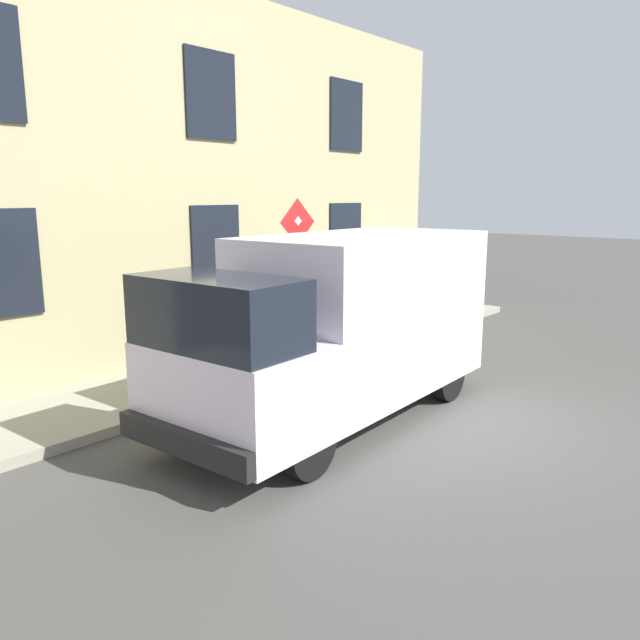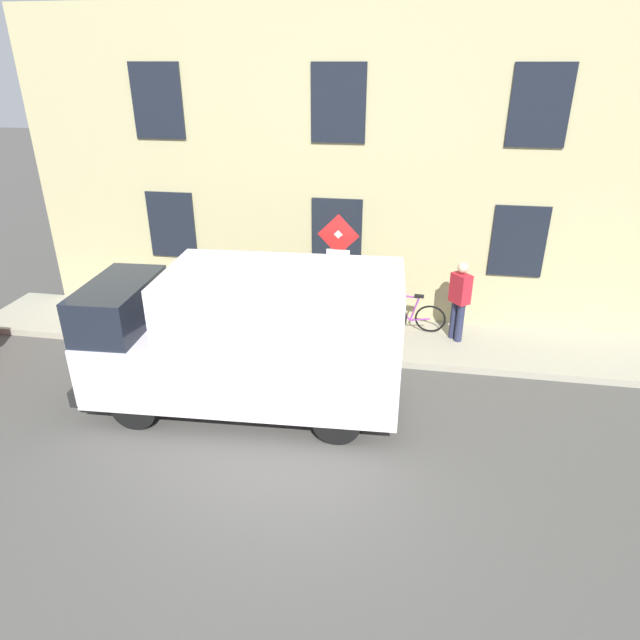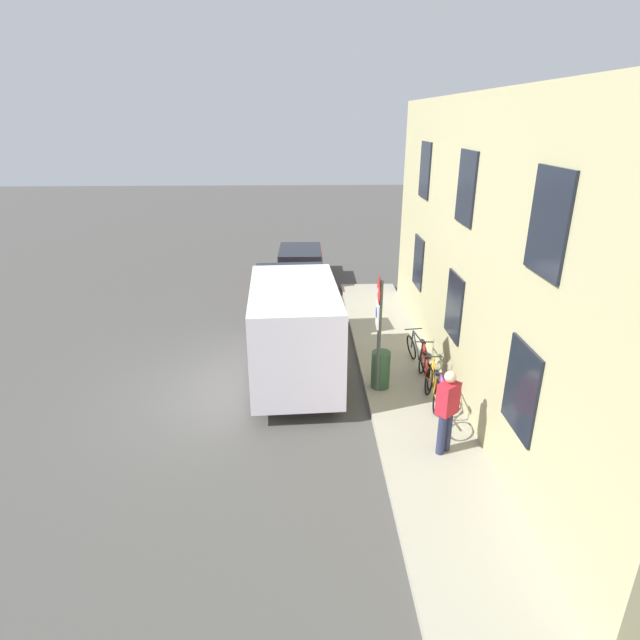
{
  "view_description": "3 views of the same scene",
  "coord_description": "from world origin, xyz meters",
  "px_view_note": "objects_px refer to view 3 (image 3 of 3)",
  "views": [
    {
      "loc": [
        -3.9,
        7.33,
        3.04
      ],
      "look_at": [
        2.28,
        0.16,
        1.12
      ],
      "focal_mm": 34.63,
      "sensor_mm": 36.0,
      "label": 1
    },
    {
      "loc": [
        -6.65,
        -1.61,
        5.54
      ],
      "look_at": [
        2.2,
        -0.1,
        1.29
      ],
      "focal_mm": 30.98,
      "sensor_mm": 36.0,
      "label": 2
    },
    {
      "loc": [
        1.51,
        -10.8,
        6.11
      ],
      "look_at": [
        1.92,
        1.07,
        1.4
      ],
      "focal_mm": 28.71,
      "sensor_mm": 36.0,
      "label": 3
    }
  ],
  "objects_px": {
    "sign_post_stacked": "(378,317)",
    "bicycle_orange": "(434,386)",
    "bicycle_red": "(425,369)",
    "delivery_van": "(294,325)",
    "bicycle_purple": "(443,405)",
    "pedestrian": "(447,409)",
    "parked_hatchback": "(300,264)",
    "bicycle_black": "(418,354)",
    "litter_bin": "(381,369)"
  },
  "relations": [
    {
      "from": "bicycle_purple",
      "to": "bicycle_black",
      "type": "distance_m",
      "value": 2.46
    },
    {
      "from": "litter_bin",
      "to": "bicycle_black",
      "type": "bearing_deg",
      "value": 41.01
    },
    {
      "from": "sign_post_stacked",
      "to": "delivery_van",
      "type": "distance_m",
      "value": 2.35
    },
    {
      "from": "delivery_van",
      "to": "bicycle_orange",
      "type": "distance_m",
      "value": 3.69
    },
    {
      "from": "sign_post_stacked",
      "to": "bicycle_black",
      "type": "distance_m",
      "value": 2.23
    },
    {
      "from": "bicycle_red",
      "to": "litter_bin",
      "type": "xyz_separation_m",
      "value": [
        -1.1,
        -0.14,
        0.08
      ]
    },
    {
      "from": "bicycle_red",
      "to": "bicycle_black",
      "type": "bearing_deg",
      "value": 4.71
    },
    {
      "from": "delivery_van",
      "to": "bicycle_orange",
      "type": "xyz_separation_m",
      "value": [
        3.15,
        -1.73,
        -0.82
      ]
    },
    {
      "from": "delivery_van",
      "to": "parked_hatchback",
      "type": "bearing_deg",
      "value": -3.93
    },
    {
      "from": "bicycle_red",
      "to": "parked_hatchback",
      "type": "bearing_deg",
      "value": 23.72
    },
    {
      "from": "delivery_van",
      "to": "bicycle_purple",
      "type": "relative_size",
      "value": 3.16
    },
    {
      "from": "sign_post_stacked",
      "to": "bicycle_purple",
      "type": "distance_m",
      "value": 2.34
    },
    {
      "from": "bicycle_red",
      "to": "bicycle_black",
      "type": "height_order",
      "value": "same"
    },
    {
      "from": "parked_hatchback",
      "to": "litter_bin",
      "type": "height_order",
      "value": "parked_hatchback"
    },
    {
      "from": "pedestrian",
      "to": "bicycle_red",
      "type": "bearing_deg",
      "value": -43.94
    },
    {
      "from": "sign_post_stacked",
      "to": "bicycle_orange",
      "type": "height_order",
      "value": "sign_post_stacked"
    },
    {
      "from": "parked_hatchback",
      "to": "delivery_van",
      "type": "bearing_deg",
      "value": 179.68
    },
    {
      "from": "sign_post_stacked",
      "to": "parked_hatchback",
      "type": "bearing_deg",
      "value": 101.1
    },
    {
      "from": "litter_bin",
      "to": "bicycle_red",
      "type": "bearing_deg",
      "value": 7.06
    },
    {
      "from": "bicycle_purple",
      "to": "litter_bin",
      "type": "distance_m",
      "value": 1.87
    },
    {
      "from": "delivery_van",
      "to": "pedestrian",
      "type": "relative_size",
      "value": 3.15
    },
    {
      "from": "bicycle_red",
      "to": "bicycle_black",
      "type": "relative_size",
      "value": 1.0
    },
    {
      "from": "pedestrian",
      "to": "parked_hatchback",
      "type": "bearing_deg",
      "value": -24.92
    },
    {
      "from": "delivery_van",
      "to": "bicycle_orange",
      "type": "bearing_deg",
      "value": -121.68
    },
    {
      "from": "bicycle_black",
      "to": "pedestrian",
      "type": "bearing_deg",
      "value": 168.3
    },
    {
      "from": "bicycle_orange",
      "to": "bicycle_black",
      "type": "bearing_deg",
      "value": 6.36
    },
    {
      "from": "bicycle_orange",
      "to": "bicycle_red",
      "type": "xyz_separation_m",
      "value": [
        -0.0,
        0.82,
        0.0
      ]
    },
    {
      "from": "delivery_van",
      "to": "bicycle_black",
      "type": "relative_size",
      "value": 3.16
    },
    {
      "from": "parked_hatchback",
      "to": "bicycle_purple",
      "type": "bearing_deg",
      "value": -163.01
    },
    {
      "from": "parked_hatchback",
      "to": "bicycle_red",
      "type": "bearing_deg",
      "value": -160.14
    },
    {
      "from": "bicycle_red",
      "to": "delivery_van",
      "type": "bearing_deg",
      "value": 78.49
    },
    {
      "from": "pedestrian",
      "to": "sign_post_stacked",
      "type": "bearing_deg",
      "value": -16.22
    },
    {
      "from": "bicycle_purple",
      "to": "pedestrian",
      "type": "height_order",
      "value": "pedestrian"
    },
    {
      "from": "pedestrian",
      "to": "bicycle_black",
      "type": "bearing_deg",
      "value": -42.66
    },
    {
      "from": "sign_post_stacked",
      "to": "litter_bin",
      "type": "height_order",
      "value": "sign_post_stacked"
    },
    {
      "from": "sign_post_stacked",
      "to": "bicycle_orange",
      "type": "xyz_separation_m",
      "value": [
        1.24,
        -0.51,
        -1.46
      ]
    },
    {
      "from": "sign_post_stacked",
      "to": "litter_bin",
      "type": "relative_size",
      "value": 3.03
    },
    {
      "from": "parked_hatchback",
      "to": "bicycle_black",
      "type": "height_order",
      "value": "parked_hatchback"
    },
    {
      "from": "parked_hatchback",
      "to": "bicycle_orange",
      "type": "bearing_deg",
      "value": -161.68
    },
    {
      "from": "bicycle_black",
      "to": "pedestrian",
      "type": "xyz_separation_m",
      "value": [
        -0.26,
        -3.53,
        0.56
      ]
    },
    {
      "from": "bicycle_orange",
      "to": "bicycle_red",
      "type": "distance_m",
      "value": 0.82
    },
    {
      "from": "sign_post_stacked",
      "to": "bicycle_red",
      "type": "height_order",
      "value": "sign_post_stacked"
    },
    {
      "from": "parked_hatchback",
      "to": "bicycle_black",
      "type": "distance_m",
      "value": 8.4
    },
    {
      "from": "bicycle_purple",
      "to": "delivery_van",
      "type": "bearing_deg",
      "value": 55.83
    },
    {
      "from": "parked_hatchback",
      "to": "bicycle_red",
      "type": "height_order",
      "value": "parked_hatchback"
    },
    {
      "from": "bicycle_purple",
      "to": "bicycle_red",
      "type": "bearing_deg",
      "value": 4.87
    },
    {
      "from": "bicycle_orange",
      "to": "litter_bin",
      "type": "bearing_deg",
      "value": 64.47
    },
    {
      "from": "bicycle_purple",
      "to": "bicycle_black",
      "type": "xyz_separation_m",
      "value": [
        -0.0,
        2.46,
        0.0
      ]
    },
    {
      "from": "sign_post_stacked",
      "to": "pedestrian",
      "type": "xyz_separation_m",
      "value": [
        0.98,
        -2.4,
        -0.9
      ]
    },
    {
      "from": "sign_post_stacked",
      "to": "bicycle_purple",
      "type": "relative_size",
      "value": 1.59
    }
  ]
}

